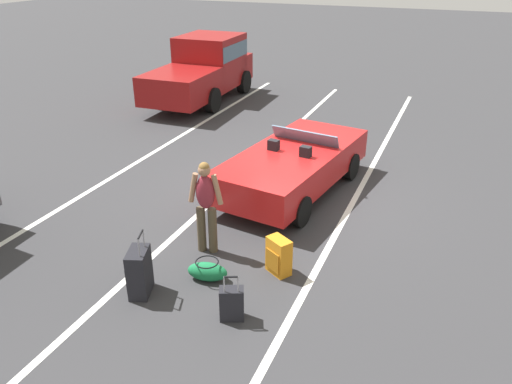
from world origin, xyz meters
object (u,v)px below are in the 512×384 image
Objects in this scene: duffel_bag at (207,271)px; traveler_person at (206,203)px; suitcase_medium_bright at (279,256)px; convertible_car at (298,163)px; suitcase_small_carryon at (232,303)px; suitcase_large_black at (139,272)px; parked_pickup_truck_near at (205,67)px.

duffel_bag is 0.41× the size of traveler_person.
duffel_bag is at bearing -25.81° from suitcase_medium_bright.
convertible_car is at bearing -22.43° from traveler_person.
suitcase_large_black is at bearing 66.07° from suitcase_small_carryon.
suitcase_large_black is (-4.51, 0.98, -0.22)m from convertible_car.
traveler_person reaches higher than duffel_bag.
suitcase_large_black reaches higher than duffel_bag.
convertible_car reaches higher than suitcase_small_carryon.
duffel_bag is (0.69, 0.75, -0.09)m from suitcase_small_carryon.
suitcase_small_carryon is 1.10× the size of duffel_bag.
suitcase_large_black is 0.20× the size of parked_pickup_truck_near.
convertible_car is 7.78m from parked_pickup_truck_near.
convertible_car reaches higher than suitcase_large_black.
suitcase_medium_bright is at bearing -158.28° from convertible_car.
convertible_car is 4.63m from suitcase_large_black.
suitcase_small_carryon reaches higher than suitcase_medium_bright.
parked_pickup_truck_near is (8.77, 4.65, 0.18)m from traveler_person.
convertible_car is at bearing -16.95° from suitcase_small_carryon.
suitcase_medium_bright is at bearing -57.20° from duffel_bag.
traveler_person reaches higher than suitcase_large_black.
suitcase_large_black is at bearing 176.17° from convertible_car.
suitcase_large_black is 11.11m from parked_pickup_truck_near.
parked_pickup_truck_near is (9.55, 5.04, 0.95)m from duffel_bag.
suitcase_small_carryon is (-1.31, 0.21, -0.06)m from suitcase_medium_bright.
convertible_car is 3.13m from traveler_person.
suitcase_small_carryon is at bearing 160.10° from suitcase_large_black.
suitcase_large_black is 1.61m from traveler_person.
convertible_car is 4.20× the size of suitcase_large_black.
traveler_person reaches higher than convertible_car.
suitcase_small_carryon is 0.46× the size of traveler_person.
convertible_car reaches higher than duffel_bag.
suitcase_small_carryon is at bearing -132.67° from duffel_bag.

